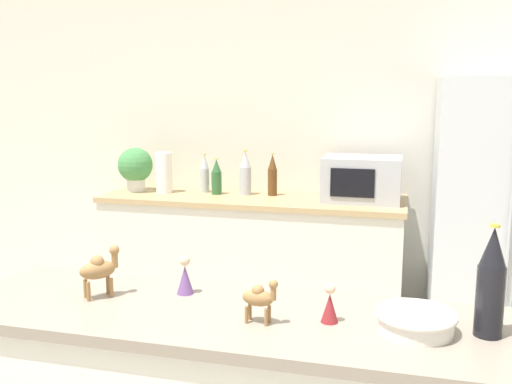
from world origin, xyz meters
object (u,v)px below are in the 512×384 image
Objects in this scene: paper_towel_roll at (164,173)px; camel_figurine at (259,297)px; back_bottle_0 at (205,174)px; wise_man_figurine_purple at (330,305)px; microwave at (362,179)px; back_bottle_3 at (245,174)px; refrigerator at (508,224)px; camel_figurine_second at (99,268)px; back_bottle_1 at (217,177)px; potted_plant at (135,167)px; fruit_bowl at (416,320)px; wine_bottle at (491,283)px; wise_man_figurine_crimson at (185,277)px; back_bottle_2 at (272,175)px.

paper_towel_roll reaches higher than camel_figurine.
back_bottle_0 is 2.25× the size of wise_man_figurine_purple.
microwave reaches higher than back_bottle_0.
back_bottle_3 is at bearing -4.45° from back_bottle_0.
camel_figurine_second is (-1.53, -1.96, 0.20)m from refrigerator.
camel_figurine is at bearing -115.77° from refrigerator.
camel_figurine is (-0.12, -2.11, -0.04)m from microwave.
back_bottle_0 is 1.09× the size of back_bottle_1.
back_bottle_3 is (-1.63, 0.10, 0.23)m from refrigerator.
potted_plant is at bearing -178.59° from microwave.
fruit_bowl is 1.68× the size of camel_figurine.
wine_bottle is at bearing -100.46° from refrigerator.
camel_figurine_second is 1.27× the size of wise_man_figurine_crimson.
microwave is at bearing 71.75° from camel_figurine_second.
back_bottle_3 is at bearing 117.45° from fruit_bowl.
paper_towel_roll is 2.10m from camel_figurine_second.
camel_figurine is (-0.43, -0.05, 0.04)m from fruit_bowl.
potted_plant is at bearing -179.65° from paper_towel_roll.
back_bottle_3 is 1.81× the size of camel_figurine_second.
back_bottle_2 reaches higher than fruit_bowl.
back_bottle_1 reaches higher than fruit_bowl.
refrigerator is 2.27m from wise_man_figurine_crimson.
paper_towel_roll reaches higher than back_bottle_0.
back_bottle_0 is 2.60m from wine_bottle.
potted_plant reaches higher than back_bottle_0.
camel_figurine is 1.03× the size of wise_man_figurine_crimson.
microwave is at bearing 103.79° from wine_bottle.
refrigerator is 12.64× the size of camel_figurine.
back_bottle_2 reaches higher than paper_towel_roll.
fruit_bowl is (1.38, -2.10, -0.07)m from back_bottle_0.
paper_towel_roll is at bearing -173.85° from back_bottle_2.
wise_man_figurine_crimson is (-0.73, 0.12, 0.02)m from fruit_bowl.
back_bottle_2 is (0.48, -0.01, 0.01)m from back_bottle_0.
wise_man_figurine_crimson reaches higher than fruit_bowl.
back_bottle_3 reaches higher than wise_man_figurine_purple.
camel_figurine_second is at bearing 178.83° from wise_man_figurine_purple.
microwave is (1.33, 0.04, 0.00)m from paper_towel_roll.
wine_bottle reaches higher than back_bottle_2.
wise_man_figurine_crimson reaches higher than wise_man_figurine_purple.
back_bottle_3 is (0.30, -0.02, 0.02)m from back_bottle_0.
back_bottle_0 is 2.09m from wise_man_figurine_crimson.
wise_man_figurine_purple is at bearing -88.01° from microwave.
back_bottle_1 is 2.26m from camel_figurine.
camel_figurine_second is (0.87, -2.00, -0.05)m from potted_plant.
wine_bottle reaches higher than microwave.
fruit_bowl is at bearing -9.41° from wise_man_figurine_crimson.
wise_man_figurine_crimson is 1.11× the size of wise_man_figurine_purple.
fruit_bowl is (1.85, -2.02, -0.11)m from potted_plant.
camel_figurine is at bearing -173.09° from wine_bottle.
wise_man_figurine_purple is at bearing -13.28° from wise_man_figurine_crimson.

